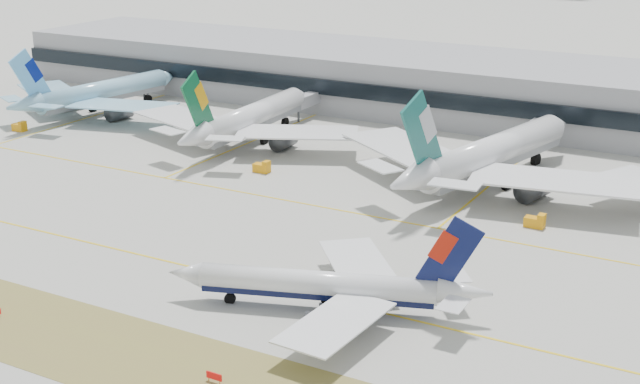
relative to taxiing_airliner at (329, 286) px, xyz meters
The scene contains 10 objects.
ground 23.81m from the taxiing_airliner, 159.93° to the left, with size 3000.00×3000.00×0.00m, color #AAA89F.
taxiing_airliner is the anchor object (origin of this frame).
widebody_korean 133.60m from the taxiing_airliner, 146.08° to the left, with size 57.38×56.62×20.64m.
widebody_eva 91.53m from the taxiing_airliner, 130.51° to the left, with size 59.69×58.43×21.30m.
widebody_cathay 65.23m from the taxiing_airliner, 89.44° to the left, with size 65.59×65.20×23.91m.
terminal 124.93m from the taxiing_airliner, 100.19° to the left, with size 280.00×43.10×15.00m.
hold_sign_right 24.25m from the taxiing_airliner, 96.48° to the right, with size 2.20×0.15×1.35m.
gse_c 49.74m from the taxiing_airliner, 71.25° to the left, with size 3.55×2.00×2.60m.
gse_b 67.65m from the taxiing_airliner, 130.59° to the left, with size 3.55×2.00×2.60m.
gse_a 126.39m from the taxiing_airliner, 156.03° to the left, with size 3.55×2.00×2.60m.
Camera 1 is at (76.36, -108.28, 55.75)m, focal length 50.00 mm.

